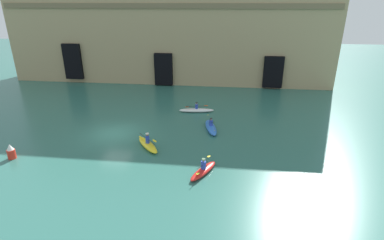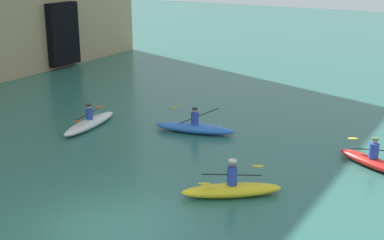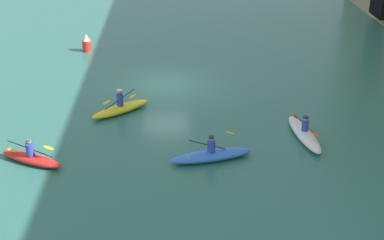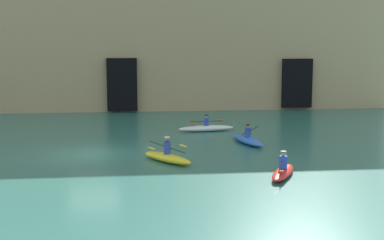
% 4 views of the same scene
% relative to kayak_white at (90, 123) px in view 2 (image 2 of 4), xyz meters
% --- Properties ---
extents(ground_plane, '(120.00, 120.00, 0.00)m').
position_rel_kayak_white_xyz_m(ground_plane, '(-6.48, -6.06, -0.22)').
color(ground_plane, '#2D665B').
extents(kayak_white, '(3.58, 1.17, 1.03)m').
position_rel_kayak_white_xyz_m(kayak_white, '(0.00, 0.00, 0.00)').
color(kayak_white, white).
rests_on(kayak_white, ground).
extents(kayak_red, '(1.91, 2.87, 1.08)m').
position_rel_kayak_white_xyz_m(kayak_red, '(1.66, -11.42, 0.01)').
color(kayak_red, red).
rests_on(kayak_red, ground).
extents(kayak_blue, '(1.57, 3.50, 1.16)m').
position_rel_kayak_white_xyz_m(kayak_blue, '(1.71, -4.20, 0.00)').
color(kayak_blue, blue).
rests_on(kayak_blue, ground).
extents(kayak_yellow, '(2.48, 2.92, 1.19)m').
position_rel_kayak_white_xyz_m(kayak_yellow, '(-2.93, -8.22, 0.02)').
color(kayak_yellow, yellow).
rests_on(kayak_yellow, ground).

